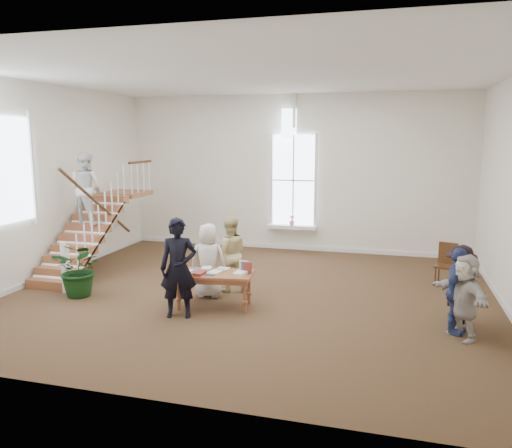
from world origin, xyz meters
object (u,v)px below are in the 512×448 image
(woman_cluster_a, at_px, (457,291))
(floor_plant, at_px, (80,269))
(side_chair, at_px, (447,262))
(woman_cluster_b, at_px, (460,285))
(woman_cluster_c, at_px, (465,297))
(police_officer, at_px, (178,268))
(elderly_woman, at_px, (208,260))
(person_yellow, at_px, (230,254))
(library_table, at_px, (214,277))

(woman_cluster_a, xyz_separation_m, floor_plant, (-7.30, 0.08, -0.16))
(side_chair, bearing_deg, woman_cluster_b, -73.31)
(woman_cluster_c, distance_m, floor_plant, 7.41)
(police_officer, xyz_separation_m, floor_plant, (-2.48, 0.57, -0.35))
(floor_plant, bearing_deg, woman_cluster_c, -2.13)
(elderly_woman, relative_size, floor_plant, 1.34)
(person_yellow, height_order, woman_cluster_c, person_yellow)
(woman_cluster_c, height_order, side_chair, woman_cluster_c)
(floor_plant, bearing_deg, police_officer, -13.05)
(police_officer, distance_m, side_chair, 6.04)
(library_table, bearing_deg, elderly_woman, 111.53)
(library_table, xyz_separation_m, floor_plant, (-2.92, -0.08, -0.04))
(person_yellow, bearing_deg, woman_cluster_a, 139.48)
(library_table, height_order, woman_cluster_a, woman_cluster_a)
(police_officer, xyz_separation_m, person_yellow, (0.40, 1.75, -0.11))
(floor_plant, bearing_deg, elderly_woman, 14.67)
(police_officer, bearing_deg, person_yellow, 60.48)
(library_table, distance_m, side_chair, 5.30)
(police_officer, distance_m, floor_plant, 2.57)
(person_yellow, xyz_separation_m, side_chair, (4.54, 1.69, -0.28))
(woman_cluster_b, bearing_deg, woman_cluster_a, 10.64)
(police_officer, bearing_deg, library_table, 39.06)
(police_officer, relative_size, woman_cluster_c, 1.30)
(elderly_woman, relative_size, side_chair, 1.61)
(woman_cluster_b, bearing_deg, person_yellow, -76.69)
(library_table, relative_size, side_chair, 1.64)
(police_officer, distance_m, woman_cluster_a, 4.85)
(library_table, bearing_deg, floor_plant, 173.26)
(woman_cluster_c, bearing_deg, library_table, -124.58)
(library_table, xyz_separation_m, elderly_woman, (-0.34, 0.60, 0.16))
(library_table, bearing_deg, side_chair, 23.56)
(person_yellow, relative_size, woman_cluster_a, 1.11)
(floor_plant, relative_size, side_chair, 1.21)
(floor_plant, height_order, side_chair, floor_plant)
(woman_cluster_a, distance_m, woman_cluster_c, 0.23)
(woman_cluster_c, bearing_deg, side_chair, 149.47)
(woman_cluster_a, distance_m, floor_plant, 7.30)
(elderly_woman, relative_size, woman_cluster_b, 1.08)
(elderly_woman, relative_size, woman_cluster_a, 1.05)
(library_table, xyz_separation_m, side_chair, (4.50, 2.79, -0.08))
(woman_cluster_c, distance_m, side_chair, 3.14)
(elderly_woman, bearing_deg, woman_cluster_b, 167.29)
(person_yellow, distance_m, woman_cluster_c, 4.75)
(woman_cluster_b, bearing_deg, elderly_woman, -70.22)
(police_officer, xyz_separation_m, side_chair, (4.94, 3.44, -0.39))
(side_chair, bearing_deg, elderly_woman, -138.45)
(police_officer, distance_m, woman_cluster_b, 5.02)
(woman_cluster_a, bearing_deg, library_table, 107.75)
(woman_cluster_c, bearing_deg, person_yellow, -137.89)
(woman_cluster_c, bearing_deg, elderly_woman, -131.26)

